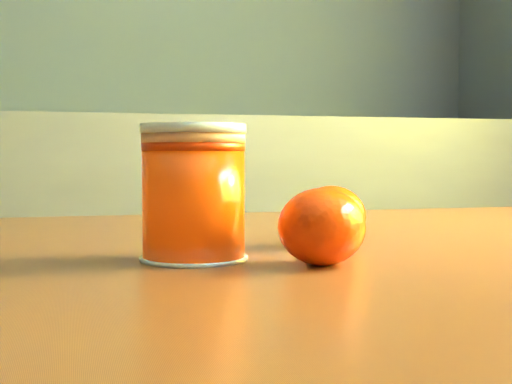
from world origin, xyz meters
name	(u,v)px	position (x,y,z in m)	size (l,w,h in m)	color
table	(374,357)	(0.76, 0.29, 0.65)	(1.01, 0.72, 0.74)	brown
juice_glass	(194,193)	(0.59, 0.25, 0.79)	(0.08, 0.08, 0.09)	#E53904
orange_front	(322,227)	(0.67, 0.20, 0.77)	(0.06, 0.06, 0.05)	#FF3905
orange_back	(331,216)	(0.71, 0.29, 0.77)	(0.06, 0.06, 0.05)	#FF3905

